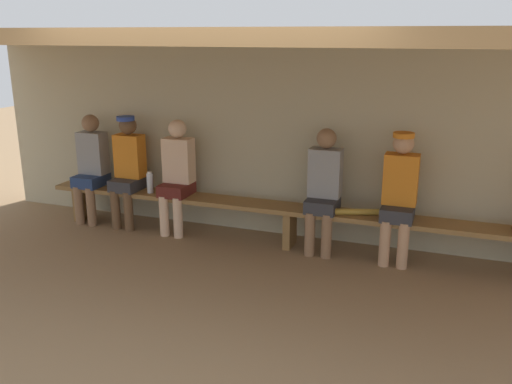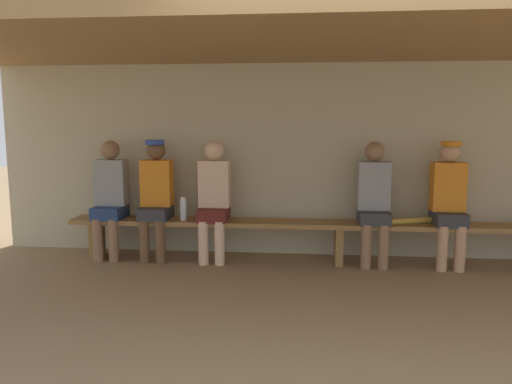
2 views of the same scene
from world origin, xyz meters
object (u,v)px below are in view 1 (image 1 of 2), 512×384
object	(u,v)px
bench	(290,213)
player_in_white	(324,186)
water_bottle_orange	(150,183)
player_in_blue	(91,164)
player_shirtless_tan	(177,172)
player_middle	(128,166)
baseball_bat	(366,212)
player_with_sunglasses	(399,191)

from	to	relation	value
bench	player_in_white	world-z (taller)	player_in_white
bench	water_bottle_orange	size ratio (longest dim) A/B	23.19
player_in_blue	water_bottle_orange	xyz separation A→B (m)	(0.86, -0.05, -0.15)
water_bottle_orange	player_in_white	bearing A→B (deg)	1.38
player_shirtless_tan	player_middle	bearing A→B (deg)	179.96
player_middle	baseball_bat	world-z (taller)	player_middle
water_bottle_orange	player_in_blue	bearing A→B (deg)	176.65
bench	player_in_white	size ratio (longest dim) A/B	4.49
player_middle	water_bottle_orange	distance (m)	0.37
player_in_blue	player_middle	distance (m)	0.53
bench	baseball_bat	bearing A→B (deg)	-0.00
player_middle	baseball_bat	size ratio (longest dim) A/B	1.51
player_in_blue	water_bottle_orange	distance (m)	0.87
player_with_sunglasses	player_in_white	size ratio (longest dim) A/B	1.01
player_in_white	player_middle	bearing A→B (deg)	179.99
player_shirtless_tan	baseball_bat	distance (m)	2.22
player_shirtless_tan	baseball_bat	size ratio (longest dim) A/B	1.50
player_middle	player_with_sunglasses	bearing A→B (deg)	0.00
player_in_blue	player_in_white	world-z (taller)	same
bench	player_shirtless_tan	xyz separation A→B (m)	(-1.38, 0.00, 0.34)
water_bottle_orange	player_with_sunglasses	bearing A→B (deg)	1.01
player_shirtless_tan	player_in_white	world-z (taller)	same
player_middle	player_in_blue	bearing A→B (deg)	-179.95
bench	player_middle	distance (m)	2.07
player_shirtless_tan	water_bottle_orange	world-z (taller)	player_shirtless_tan
player_in_white	player_with_sunglasses	bearing A→B (deg)	0.04
bench	player_in_white	xyz separation A→B (m)	(0.36, 0.00, 0.34)
player_with_sunglasses	player_in_white	xyz separation A→B (m)	(-0.78, -0.00, -0.02)
player_in_blue	player_middle	bearing A→B (deg)	0.05
player_shirtless_tan	baseball_bat	bearing A→B (deg)	-0.08
player_with_sunglasses	baseball_bat	size ratio (longest dim) A/B	1.51
player_with_sunglasses	player_shirtless_tan	world-z (taller)	player_with_sunglasses
player_in_blue	player_shirtless_tan	world-z (taller)	same
player_shirtless_tan	baseball_bat	world-z (taller)	player_shirtless_tan
player_with_sunglasses	player_shirtless_tan	distance (m)	2.53
player_with_sunglasses	player_in_white	bearing A→B (deg)	-179.96
player_with_sunglasses	player_in_white	distance (m)	0.78
player_in_blue	baseball_bat	distance (m)	3.40
player_shirtless_tan	water_bottle_orange	distance (m)	0.37
player_in_blue	player_in_white	xyz separation A→B (m)	(2.94, 0.00, 0.00)
baseball_bat	water_bottle_orange	bearing A→B (deg)	163.02
player_with_sunglasses	water_bottle_orange	xyz separation A→B (m)	(-2.86, -0.05, -0.16)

